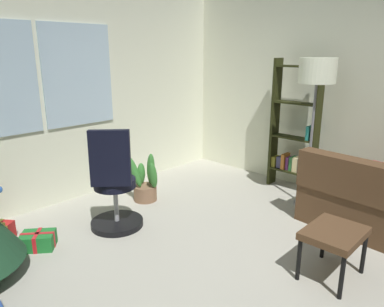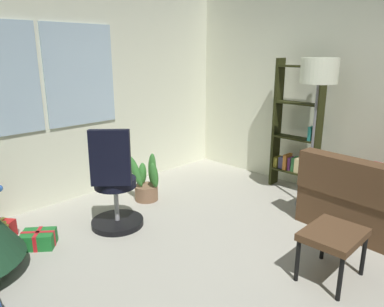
# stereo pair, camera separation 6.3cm
# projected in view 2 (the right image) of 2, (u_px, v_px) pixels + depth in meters

# --- Properties ---
(ground_plane) EXTENTS (4.78, 5.47, 0.10)m
(ground_plane) POSITION_uv_depth(u_px,v_px,m) (253.00, 294.00, 2.92)
(ground_plane) COLOR #B0AD9F
(wall_back_with_windows) EXTENTS (4.78, 0.12, 2.81)m
(wall_back_with_windows) POSITION_uv_depth(u_px,v_px,m) (69.00, 87.00, 4.39)
(wall_back_with_windows) COLOR silver
(wall_back_with_windows) RESTS_ON ground_plane
(wall_right_with_frames) EXTENTS (0.12, 5.47, 2.81)m
(wall_right_with_frames) POSITION_uv_depth(u_px,v_px,m) (383.00, 89.00, 4.18)
(wall_right_with_frames) COLOR silver
(wall_right_with_frames) RESTS_ON ground_plane
(footstool) EXTENTS (0.52, 0.41, 0.43)m
(footstool) POSITION_uv_depth(u_px,v_px,m) (333.00, 238.00, 2.94)
(footstool) COLOR brown
(footstool) RESTS_ON ground_plane
(gift_box_green) EXTENTS (0.38, 0.37, 0.16)m
(gift_box_green) POSITION_uv_depth(u_px,v_px,m) (38.00, 239.00, 3.50)
(gift_box_green) COLOR #1E722D
(gift_box_green) RESTS_ON ground_plane
(office_chair) EXTENTS (0.59, 0.59, 1.10)m
(office_chair) POSITION_uv_depth(u_px,v_px,m) (115.00, 190.00, 3.78)
(office_chair) COLOR black
(office_chair) RESTS_ON ground_plane
(bookshelf) EXTENTS (0.18, 0.64, 1.74)m
(bookshelf) POSITION_uv_depth(u_px,v_px,m) (296.00, 136.00, 4.79)
(bookshelf) COLOR black
(bookshelf) RESTS_ON ground_plane
(floor_lamp) EXTENTS (0.41, 0.41, 1.76)m
(floor_lamp) POSITION_uv_depth(u_px,v_px,m) (319.00, 79.00, 4.04)
(floor_lamp) COLOR slate
(floor_lamp) RESTS_ON ground_plane
(potted_plant) EXTENTS (0.38, 0.39, 0.61)m
(potted_plant) POSITION_uv_depth(u_px,v_px,m) (146.00, 183.00, 4.57)
(potted_plant) COLOR #866146
(potted_plant) RESTS_ON ground_plane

